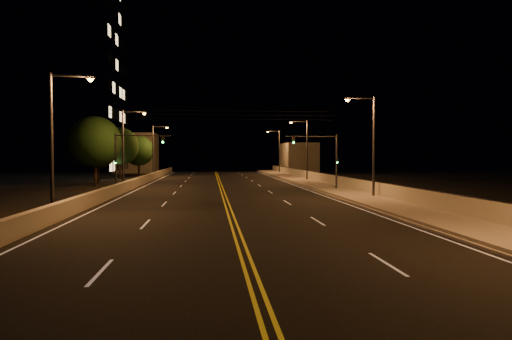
{
  "coord_description": "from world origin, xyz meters",
  "views": [
    {
      "loc": [
        -1.2,
        -11.71,
        3.54
      ],
      "look_at": [
        2.0,
        18.0,
        2.5
      ],
      "focal_mm": 30.0,
      "sensor_mm": 36.0,
      "label": 1
    }
  ],
  "objects": [
    {
      "name": "curb",
      "position": [
        8.93,
        20.0,
        0.07
      ],
      "size": [
        0.14,
        120.0,
        0.15
      ],
      "primitive_type": "cube",
      "color": "gray",
      "rests_on": "ground"
    },
    {
      "name": "tree_3",
      "position": [
        -12.91,
        60.45,
        4.28
      ],
      "size": [
        5.02,
        5.02,
        6.8
      ],
      "color": "black",
      "rests_on": "ground"
    },
    {
      "name": "traffic_signal_left",
      "position": [
        -8.74,
        28.62,
        3.55
      ],
      "size": [
        5.11,
        0.31,
        5.54
      ],
      "color": "#2D2D33",
      "rests_on": "ground"
    },
    {
      "name": "streetlight_1",
      "position": [
        11.5,
        21.18,
        4.79
      ],
      "size": [
        2.55,
        0.28,
        8.21
      ],
      "color": "#2D2D33",
      "rests_on": "ground"
    },
    {
      "name": "streetlight_5",
      "position": [
        -9.9,
        33.98,
        4.79
      ],
      "size": [
        2.55,
        0.28,
        8.21
      ],
      "color": "#2D2D33",
      "rests_on": "ground"
    },
    {
      "name": "lane_markings",
      "position": [
        0.0,
        19.93,
        0.02
      ],
      "size": [
        17.32,
        116.0,
        0.0
      ],
      "color": "silver",
      "rests_on": "road"
    },
    {
      "name": "building_tower",
      "position": [
        -27.27,
        56.98,
        15.39
      ],
      "size": [
        24.0,
        15.0,
        31.92
      ],
      "color": "gray",
      "rests_on": "ground"
    },
    {
      "name": "sidewalk",
      "position": [
        10.8,
        20.0,
        0.15
      ],
      "size": [
        3.6,
        120.0,
        0.3
      ],
      "primitive_type": "cube",
      "color": "gray",
      "rests_on": "ground"
    },
    {
      "name": "road",
      "position": [
        0.0,
        20.0,
        0.01
      ],
      "size": [
        18.0,
        120.0,
        0.02
      ],
      "primitive_type": "cube",
      "color": "black",
      "rests_on": "ground"
    },
    {
      "name": "overhead_wires",
      "position": [
        0.0,
        29.5,
        7.4
      ],
      "size": [
        22.0,
        0.03,
        0.83
      ],
      "color": "black"
    },
    {
      "name": "streetlight_3",
      "position": [
        11.5,
        67.75,
        4.79
      ],
      "size": [
        2.55,
        0.28,
        8.21
      ],
      "color": "#2D2D33",
      "rests_on": "ground"
    },
    {
      "name": "ground",
      "position": [
        0.0,
        0.0,
        0.0
      ],
      "size": [
        160.0,
        160.0,
        0.0
      ],
      "primitive_type": "plane",
      "color": "black",
      "rests_on": "ground"
    },
    {
      "name": "jersey_barrier",
      "position": [
        -9.41,
        20.0,
        0.49
      ],
      "size": [
        0.45,
        120.0,
        0.97
      ],
      "primitive_type": "cube",
      "color": "#ABA68F",
      "rests_on": "ground"
    },
    {
      "name": "traffic_signal_right",
      "position": [
        9.94,
        28.62,
        3.55
      ],
      "size": [
        5.11,
        0.31,
        5.54
      ],
      "color": "#2D2D33",
      "rests_on": "ground"
    },
    {
      "name": "parapet_rail",
      "position": [
        12.45,
        20.0,
        1.33
      ],
      "size": [
        0.06,
        120.0,
        0.06
      ],
      "primitive_type": "cylinder",
      "rotation": [
        1.57,
        0.0,
        0.0
      ],
      "color": "black",
      "rests_on": "parapet_wall"
    },
    {
      "name": "parapet_wall",
      "position": [
        12.45,
        20.0,
        0.8
      ],
      "size": [
        0.3,
        120.0,
        1.0
      ],
      "primitive_type": "cube",
      "color": "#ABA68F",
      "rests_on": "sidewalk"
    },
    {
      "name": "tree_2",
      "position": [
        -14.85,
        55.22,
        4.89
      ],
      "size": [
        5.73,
        5.73,
        7.76
      ],
      "color": "black",
      "rests_on": "ground"
    },
    {
      "name": "distant_building_left",
      "position": [
        -16.0,
        76.55,
        3.95
      ],
      "size": [
        8.0,
        8.0,
        7.9
      ],
      "primitive_type": "cube",
      "color": "gray",
      "rests_on": "ground"
    },
    {
      "name": "streetlight_4",
      "position": [
        -9.9,
        13.81,
        4.79
      ],
      "size": [
        2.55,
        0.28,
        8.21
      ],
      "color": "#2D2D33",
      "rests_on": "ground"
    },
    {
      "name": "distant_building_right",
      "position": [
        16.5,
        72.52,
        2.96
      ],
      "size": [
        6.0,
        10.0,
        5.92
      ],
      "primitive_type": "cube",
      "color": "gray",
      "rests_on": "ground"
    },
    {
      "name": "streetlight_2",
      "position": [
        11.5,
        44.78,
        4.79
      ],
      "size": [
        2.55,
        0.28,
        8.21
      ],
      "color": "#2D2D33",
      "rests_on": "ground"
    },
    {
      "name": "streetlight_6",
      "position": [
        -9.9,
        57.43,
        4.79
      ],
      "size": [
        2.55,
        0.28,
        8.21
      ],
      "color": "#2D2D33",
      "rests_on": "ground"
    },
    {
      "name": "tree_1",
      "position": [
        -15.47,
        44.39,
        4.43
      ],
      "size": [
        5.19,
        5.19,
        7.04
      ],
      "color": "black",
      "rests_on": "ground"
    },
    {
      "name": "tree_0",
      "position": [
        -14.43,
        39.48,
        5.07
      ],
      "size": [
        5.94,
        5.94,
        8.05
      ],
      "color": "black",
      "rests_on": "ground"
    }
  ]
}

